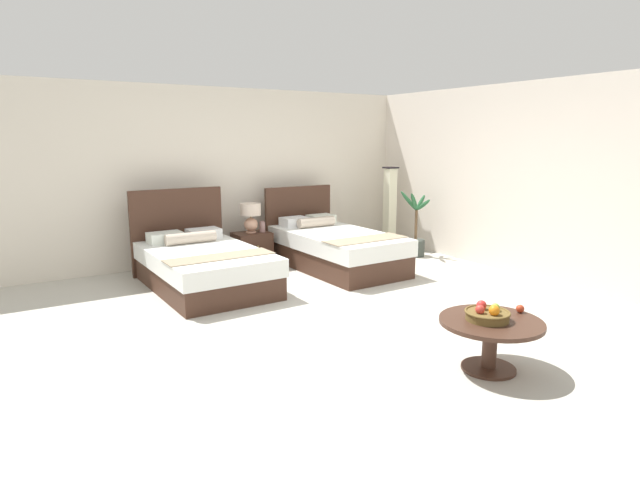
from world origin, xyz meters
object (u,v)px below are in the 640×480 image
at_px(loose_apple, 520,309).
at_px(floor_lamp_corner, 390,208).
at_px(fruit_bowl, 487,314).
at_px(bed_near_window, 203,265).
at_px(vase, 262,227).
at_px(table_lamp, 251,215).
at_px(potted_palm, 415,238).
at_px(bed_near_corner, 334,247).
at_px(coffee_table, 491,332).
at_px(nightstand, 252,249).

xyz_separation_m(loose_apple, floor_lamp_corner, (2.08, 4.31, 0.23)).
bearing_deg(fruit_bowl, floor_lamp_corner, 60.06).
xyz_separation_m(bed_near_window, vase, (1.21, 0.75, 0.28)).
height_order(bed_near_window, vase, bed_near_window).
height_order(table_lamp, potted_palm, potted_palm).
bearing_deg(bed_near_corner, coffee_table, -103.01).
xyz_separation_m(nightstand, table_lamp, (0.00, 0.02, 0.51)).
xyz_separation_m(coffee_table, floor_lamp_corner, (2.44, 4.31, 0.38)).
bearing_deg(table_lamp, fruit_bowl, -88.88).
bearing_deg(bed_near_corner, bed_near_window, 179.76).
xyz_separation_m(vase, fruit_bowl, (-0.07, -4.36, -0.09)).
height_order(nightstand, potted_palm, potted_palm).
xyz_separation_m(loose_apple, potted_palm, (2.03, 3.58, -0.17)).
bearing_deg(potted_palm, vase, 161.00).
distance_m(table_lamp, floor_lamp_corner, 2.56).
xyz_separation_m(bed_near_window, nightstand, (1.05, 0.79, -0.04)).
xyz_separation_m(bed_near_window, potted_palm, (3.55, -0.06, 0.00)).
bearing_deg(bed_near_corner, nightstand, 140.04).
bearing_deg(bed_near_window, loose_apple, -67.29).
relative_size(nightstand, fruit_bowl, 1.46).
xyz_separation_m(table_lamp, vase, (0.16, -0.06, -0.19)).
distance_m(nightstand, table_lamp, 0.51).
xyz_separation_m(nightstand, loose_apple, (0.47, -4.42, 0.22)).
height_order(bed_near_window, nightstand, bed_near_window).
bearing_deg(bed_near_window, nightstand, 37.04).
bearing_deg(loose_apple, vase, 94.07).
bearing_deg(vase, table_lamp, 159.49).
bearing_deg(fruit_bowl, nightstand, 91.12).
bearing_deg(bed_near_corner, vase, 136.27).
xyz_separation_m(vase, potted_palm, (2.34, -0.81, -0.28)).
distance_m(vase, potted_palm, 2.49).
distance_m(vase, loose_apple, 4.40).
relative_size(nightstand, floor_lamp_corner, 0.38).
bearing_deg(potted_palm, table_lamp, 160.90).
height_order(loose_apple, floor_lamp_corner, floor_lamp_corner).
height_order(table_lamp, coffee_table, table_lamp).
bearing_deg(bed_near_window, table_lamp, 37.73).
xyz_separation_m(bed_near_window, bed_near_corner, (2.00, -0.01, 0.01)).
distance_m(coffee_table, floor_lamp_corner, 4.96).
height_order(bed_near_window, bed_near_corner, bed_near_window).
relative_size(vase, potted_palm, 0.15).
xyz_separation_m(nightstand, coffee_table, (0.12, -4.42, 0.08)).
xyz_separation_m(coffee_table, fruit_bowl, (-0.03, 0.02, 0.16)).
relative_size(table_lamp, vase, 2.68).
relative_size(bed_near_corner, table_lamp, 5.07).
distance_m(table_lamp, vase, 0.25).
relative_size(loose_apple, potted_palm, 0.06).
bearing_deg(potted_palm, fruit_bowl, -124.21).
relative_size(bed_near_corner, nightstand, 4.18).
bearing_deg(floor_lamp_corner, bed_near_window, -169.39).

